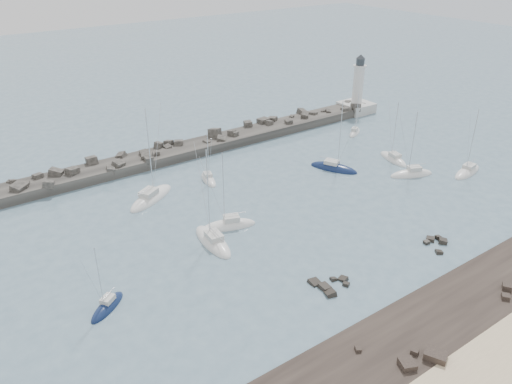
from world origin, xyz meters
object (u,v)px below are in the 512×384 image
at_px(lighthouse, 357,99).
at_px(sailboat_8, 393,159).
at_px(sailboat_1, 107,307).
at_px(sailboat_2, 213,242).
at_px(sailboat_3, 151,198).
at_px(sailboat_5, 208,180).
at_px(sailboat_4, 229,226).
at_px(sailboat_9, 467,172).
at_px(sailboat_10, 355,133).
at_px(sailboat_7, 411,175).
at_px(sailboat_6, 334,168).

xyz_separation_m(lighthouse, sailboat_8, (-15.20, -25.26, -2.96)).
distance_m(sailboat_1, sailboat_2, 17.77).
bearing_deg(sailboat_2, sailboat_1, -164.02).
distance_m(sailboat_3, sailboat_5, 11.23).
distance_m(sailboat_4, sailboat_9, 46.47).
height_order(lighthouse, sailboat_10, lighthouse).
bearing_deg(sailboat_5, sailboat_8, -20.37).
relative_size(sailboat_1, sailboat_4, 0.73).
distance_m(sailboat_3, sailboat_8, 46.47).
bearing_deg(sailboat_3, sailboat_8, -14.79).
height_order(sailboat_4, sailboat_7, sailboat_7).
xyz_separation_m(sailboat_7, sailboat_9, (9.18, -5.12, -0.02)).
height_order(sailboat_2, sailboat_7, sailboat_2).
height_order(sailboat_8, sailboat_9, sailboat_9).
bearing_deg(sailboat_1, sailboat_8, 9.50).
height_order(sailboat_3, sailboat_5, sailboat_3).
bearing_deg(sailboat_10, sailboat_3, -176.85).
xyz_separation_m(sailboat_5, sailboat_9, (40.26, -24.21, 0.00)).
relative_size(sailboat_4, sailboat_5, 1.30).
relative_size(sailboat_1, sailboat_8, 0.78).
bearing_deg(sailboat_2, sailboat_3, 95.58).
xyz_separation_m(sailboat_3, sailboat_9, (51.48, -23.55, -0.02)).
bearing_deg(sailboat_4, sailboat_3, 111.74).
bearing_deg(sailboat_5, sailboat_1, -139.67).
distance_m(sailboat_2, sailboat_6, 32.16).
height_order(sailboat_2, sailboat_3, sailboat_3).
height_order(sailboat_5, sailboat_8, sailboat_8).
distance_m(sailboat_8, sailboat_9, 13.40).
bearing_deg(sailboat_6, sailboat_3, 165.55).
bearing_deg(sailboat_9, sailboat_5, 148.98).
distance_m(sailboat_2, sailboat_4, 4.81).
relative_size(lighthouse, sailboat_7, 1.12).
relative_size(sailboat_1, sailboat_7, 0.73).
relative_size(sailboat_2, sailboat_8, 1.23).
height_order(lighthouse, sailboat_7, lighthouse).
relative_size(lighthouse, sailboat_5, 1.45).
relative_size(sailboat_3, sailboat_5, 1.63).
bearing_deg(sailboat_2, sailboat_6, 15.61).
relative_size(sailboat_1, sailboat_9, 0.72).
bearing_deg(sailboat_9, sailboat_3, 155.41).
bearing_deg(sailboat_7, sailboat_5, 148.44).
height_order(sailboat_1, sailboat_7, sailboat_7).
bearing_deg(sailboat_7, sailboat_4, 174.14).
height_order(sailboat_2, sailboat_5, sailboat_2).
xyz_separation_m(sailboat_2, sailboat_3, (-1.67, 17.06, 0.00)).
xyz_separation_m(lighthouse, sailboat_10, (-11.01, -10.70, -2.95)).
relative_size(sailboat_5, sailboat_6, 0.71).
bearing_deg(sailboat_6, sailboat_7, -46.03).
height_order(sailboat_5, sailboat_6, sailboat_6).
bearing_deg(sailboat_8, lighthouse, 58.96).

